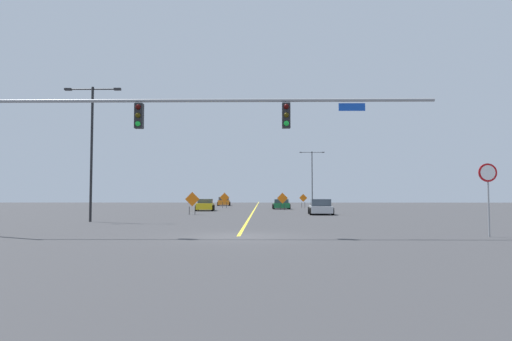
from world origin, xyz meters
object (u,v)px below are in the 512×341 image
(street_lamp_near_right, at_px, (92,142))
(construction_sign_left_lane, at_px, (282,199))
(street_lamp_near_left, at_px, (312,173))
(car_silver_far, at_px, (321,207))
(stop_sign, at_px, (488,185))
(car_orange_passing, at_px, (224,202))
(car_yellow_near, at_px, (205,205))
(traffic_signal_assembly, at_px, (153,122))
(construction_sign_median_far, at_px, (224,198))
(construction_sign_right_lane, at_px, (192,200))
(construction_sign_left_shoulder, at_px, (303,199))
(car_green_distant, at_px, (281,204))

(street_lamp_near_right, distance_m, construction_sign_left_lane, 28.14)
(street_lamp_near_left, relative_size, car_silver_far, 2.27)
(stop_sign, bearing_deg, car_orange_passing, 105.14)
(car_yellow_near, bearing_deg, traffic_signal_assembly, -86.78)
(car_silver_far, bearing_deg, stop_sign, -79.62)
(construction_sign_median_far, xyz_separation_m, car_yellow_near, (-1.22, -11.18, -0.70))
(traffic_signal_assembly, xyz_separation_m, construction_sign_right_lane, (-1.66, 21.73, -3.49))
(construction_sign_left_lane, bearing_deg, car_silver_far, -77.55)
(construction_sign_left_lane, xyz_separation_m, construction_sign_left_shoulder, (3.23, 9.20, -0.05))
(car_orange_passing, bearing_deg, car_green_distant, -64.85)
(stop_sign, height_order, car_green_distant, stop_sign)
(construction_sign_median_far, height_order, car_green_distant, construction_sign_median_far)
(stop_sign, distance_m, construction_sign_left_shoulder, 44.40)
(stop_sign, bearing_deg, construction_sign_median_far, 108.27)
(construction_sign_median_far, relative_size, car_silver_far, 0.48)
(construction_sign_left_lane, bearing_deg, car_green_distant, 89.96)
(construction_sign_right_lane, xyz_separation_m, construction_sign_median_far, (1.06, 21.62, 0.06))
(car_yellow_near, xyz_separation_m, car_silver_far, (11.50, -10.06, 0.01))
(stop_sign, bearing_deg, car_green_distant, 99.98)
(construction_sign_left_lane, distance_m, construction_sign_left_shoulder, 9.75)
(construction_sign_left_lane, distance_m, car_orange_passing, 24.37)
(car_orange_passing, bearing_deg, street_lamp_near_right, -95.56)
(construction_sign_right_lane, relative_size, construction_sign_left_lane, 0.99)
(stop_sign, bearing_deg, construction_sign_right_lane, 125.21)
(traffic_signal_assembly, relative_size, street_lamp_near_right, 2.13)
(construction_sign_right_lane, bearing_deg, street_lamp_near_left, 70.91)
(street_lamp_near_right, bearing_deg, construction_sign_left_shoulder, 63.83)
(street_lamp_near_left, bearing_deg, street_lamp_near_right, -109.91)
(stop_sign, xyz_separation_m, street_lamp_near_left, (-0.13, 66.02, 3.65))
(construction_sign_median_far, distance_m, construction_sign_left_shoulder, 10.71)
(construction_sign_right_lane, height_order, car_green_distant, construction_sign_right_lane)
(construction_sign_right_lane, height_order, construction_sign_median_far, construction_sign_median_far)
(construction_sign_left_lane, distance_m, car_green_distant, 4.21)
(construction_sign_left_shoulder, height_order, car_silver_far, construction_sign_left_shoulder)
(street_lamp_near_left, bearing_deg, stop_sign, -89.88)
(construction_sign_right_lane, relative_size, car_silver_far, 0.46)
(construction_sign_right_lane, bearing_deg, car_yellow_near, 90.83)
(car_green_distant, bearing_deg, construction_sign_median_far, 150.07)
(street_lamp_near_left, distance_m, car_yellow_near, 37.45)
(car_yellow_near, bearing_deg, street_lamp_near_right, -102.08)
(construction_sign_right_lane, xyz_separation_m, car_orange_passing, (-0.21, 35.93, -0.58))
(street_lamp_near_left, height_order, car_orange_passing, street_lamp_near_left)
(car_orange_passing, xyz_separation_m, car_green_distant, (8.74, -18.60, -0.11))
(stop_sign, distance_m, car_yellow_near, 35.88)
(stop_sign, distance_m, street_lamp_near_left, 66.12)
(street_lamp_near_right, xyz_separation_m, construction_sign_left_shoulder, (16.55, 33.69, -3.91))
(construction_sign_left_lane, xyz_separation_m, car_silver_far, (2.83, -12.81, -0.65))
(construction_sign_left_shoulder, distance_m, car_green_distant, 6.03)
(construction_sign_left_lane, bearing_deg, street_lamp_near_right, -118.56)
(construction_sign_right_lane, bearing_deg, car_green_distant, 63.81)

